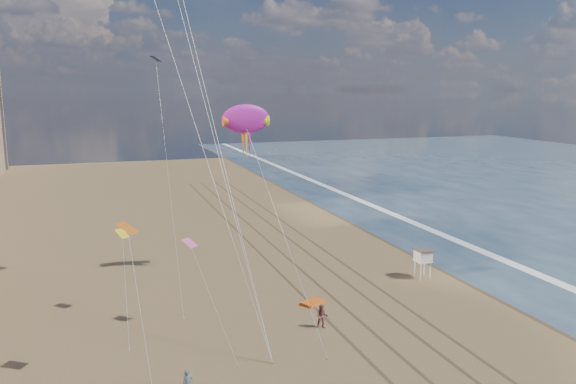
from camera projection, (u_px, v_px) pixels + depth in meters
The scene contains 9 objects.
wet_sand at pixel (414, 238), 70.18m from camera, with size 260.00×260.00×0.00m, color #42301E.
foam at pixel (443, 235), 71.52m from camera, with size 260.00×260.00×0.00m, color white.
tracks at pixel (323, 276), 55.65m from camera, with size 7.68×120.00×0.01m.
lifeguard_stand at pixel (423, 256), 54.75m from camera, with size 1.61×1.61×2.91m.
grounded_kite at pixel (313, 302), 48.53m from camera, with size 1.99×1.27×0.23m, color orange.
show_kite at pixel (246, 119), 53.29m from camera, with size 4.54×10.11×24.06m.
kite_flyer_a at pixel (188, 384), 33.55m from camera, with size 0.64×0.42×1.77m, color slate.
kite_flyer_b at pixel (322, 316), 43.38m from camera, with size 0.93×0.73×1.92m, color brown.
small_kites at pixel (149, 190), 41.91m from camera, with size 6.31×19.51×14.67m.
Camera 1 is at (-17.90, -19.28, 18.24)m, focal length 35.00 mm.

